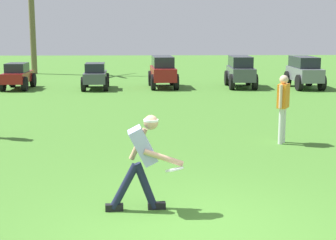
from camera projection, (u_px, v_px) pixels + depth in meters
ground_plane at (194, 233)px, 6.69m from camera, size 80.00×80.00×0.00m
frisbee_thrower at (142, 157)px, 7.38m from camera, size 1.14×0.47×1.40m
frisbee_in_flight at (175, 169)px, 7.27m from camera, size 0.38×0.38×0.10m
teammate_midfield at (283, 103)px, 11.59m from camera, size 0.34×0.46×1.56m
parked_car_slot_a at (18, 76)px, 21.63m from camera, size 1.09×2.20×1.10m
parked_car_slot_b at (95, 76)px, 21.64m from camera, size 1.19×2.24×1.10m
parked_car_slot_c at (163, 71)px, 22.16m from camera, size 1.30×2.46×1.34m
parked_car_slot_d at (240, 71)px, 22.22m from camera, size 1.19×2.42×1.34m
parked_car_slot_e at (304, 71)px, 21.93m from camera, size 1.19×2.42×1.34m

